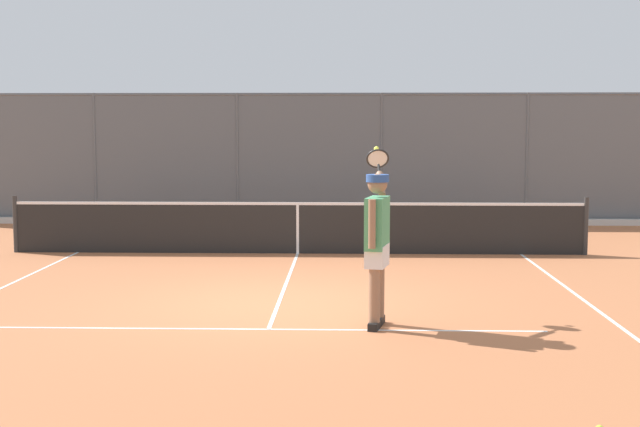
# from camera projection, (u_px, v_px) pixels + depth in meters

# --- Properties ---
(ground_plane) EXTENTS (60.00, 60.00, 0.00)m
(ground_plane) POSITION_uv_depth(u_px,v_px,m) (279.00, 303.00, 11.45)
(ground_plane) COLOR #B76B42
(court_line_markings) EXTENTS (8.36, 10.92, 0.01)m
(court_line_markings) POSITION_uv_depth(u_px,v_px,m) (266.00, 335.00, 9.68)
(court_line_markings) COLOR white
(court_line_markings) RESTS_ON ground
(fence_backdrop) EXTENTS (20.52, 1.37, 3.17)m
(fence_backdrop) POSITION_uv_depth(u_px,v_px,m) (310.00, 159.00, 21.30)
(fence_backdrop) COLOR #565B60
(fence_backdrop) RESTS_ON ground
(tennis_net) EXTENTS (10.74, 0.09, 1.07)m
(tennis_net) POSITION_uv_depth(u_px,v_px,m) (298.00, 227.00, 15.84)
(tennis_net) COLOR #2D2D2D
(tennis_net) RESTS_ON ground
(tennis_player) EXTENTS (0.35, 1.48, 2.11)m
(tennis_player) POSITION_uv_depth(u_px,v_px,m) (377.00, 236.00, 9.98)
(tennis_player) COLOR black
(tennis_player) RESTS_ON ground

